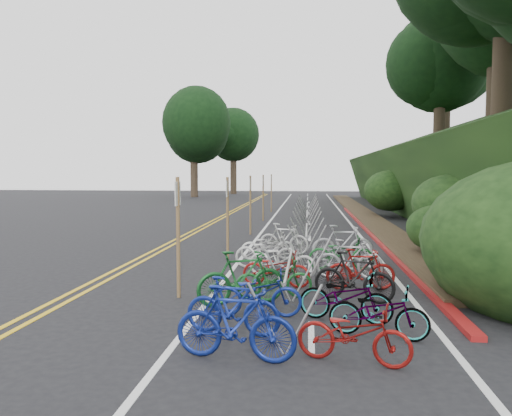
{
  "coord_description": "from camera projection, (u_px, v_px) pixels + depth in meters",
  "views": [
    {
      "loc": [
        3.03,
        -9.9,
        2.65
      ],
      "look_at": [
        1.09,
        8.65,
        1.3
      ],
      "focal_mm": 35.0,
      "sensor_mm": 36.0,
      "label": 1
    }
  ],
  "objects": [
    {
      "name": "ground",
      "position": [
        160.0,
        300.0,
        10.33
      ],
      "size": [
        120.0,
        120.0,
        0.0
      ],
      "primitive_type": "plane",
      "color": "black",
      "rests_on": "ground"
    },
    {
      "name": "road_markings",
      "position": [
        249.0,
        237.0,
        20.28
      ],
      "size": [
        7.47,
        80.0,
        0.01
      ],
      "color": "gold",
      "rests_on": "ground"
    },
    {
      "name": "red_curb",
      "position": [
        370.0,
        232.0,
        21.64
      ],
      "size": [
        0.25,
        28.0,
        0.1
      ],
      "primitive_type": "cube",
      "color": "maroon",
      "rests_on": "ground"
    },
    {
      "name": "embankment",
      "position": [
        488.0,
        173.0,
        27.68
      ],
      "size": [
        14.3,
        48.14,
        9.11
      ],
      "color": "black",
      "rests_on": "ground"
    },
    {
      "name": "tree_cluster",
      "position": [
        420.0,
        31.0,
        30.37
      ],
      "size": [
        32.2,
        53.83,
        17.93
      ],
      "color": "#2D2319",
      "rests_on": "ground"
    },
    {
      "name": "bike_rack_front",
      "position": [
        289.0,
        278.0,
        8.65
      ],
      "size": [
        1.1,
        3.18,
        1.08
      ],
      "color": "#979898",
      "rests_on": "ground"
    },
    {
      "name": "bike_racks_rest",
      "position": [
        307.0,
        211.0,
        22.85
      ],
      "size": [
        1.14,
        23.0,
        1.17
      ],
      "color": "#979898",
      "rests_on": "ground"
    },
    {
      "name": "signpost_near",
      "position": [
        178.0,
        229.0,
        10.44
      ],
      "size": [
        0.08,
        0.4,
        2.55
      ],
      "color": "brown",
      "rests_on": "ground"
    },
    {
      "name": "signposts_rest",
      "position": [
        258.0,
        197.0,
        24.05
      ],
      "size": [
        0.08,
        18.4,
        2.5
      ],
      "color": "brown",
      "rests_on": "ground"
    },
    {
      "name": "bike_front",
      "position": [
        241.0,
        278.0,
        9.89
      ],
      "size": [
        1.28,
        1.87,
        1.1
      ],
      "primitive_type": "imported",
      "rotation": [
        0.0,
        0.0,
        2.03
      ],
      "color": "#144C1E",
      "rests_on": "ground"
    },
    {
      "name": "bike_valet",
      "position": [
        305.0,
        269.0,
        11.26
      ],
      "size": [
        3.28,
        10.97,
        1.09
      ],
      "color": "navy",
      "rests_on": "ground"
    }
  ]
}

